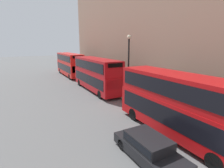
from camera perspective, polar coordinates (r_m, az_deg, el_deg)
name	(u,v)px	position (r m, az deg, el deg)	size (l,w,h in m)	color
bus_leading	(178,103)	(12.59, 20.86, -5.73)	(2.59, 10.11, 4.28)	#B20C0F
bus_second_in_queue	(96,73)	(23.61, -5.22, 3.58)	(2.59, 10.58, 4.35)	#A80F14
bus_third_in_queue	(70,64)	(35.90, -13.65, 6.49)	(2.59, 10.87, 4.40)	red
car_dark_sedan	(149,147)	(10.35, 11.84, -19.45)	(1.85, 4.56, 1.34)	black
street_lamp	(129,61)	(19.86, 5.43, 7.58)	(0.44, 0.44, 7.19)	black
pedestrian	(76,69)	(39.46, -11.63, 4.79)	(0.36, 0.36, 1.78)	#26262D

